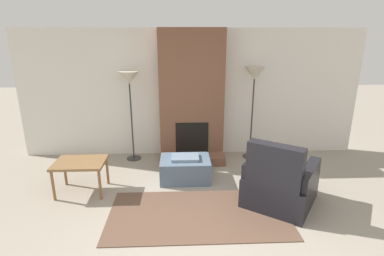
% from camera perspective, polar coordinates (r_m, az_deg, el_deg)
% --- Properties ---
extents(ground_plane, '(24.00, 24.00, 0.00)m').
position_cam_1_polar(ground_plane, '(3.80, 2.06, -23.24)').
color(ground_plane, gray).
extents(wall_back, '(7.01, 0.06, 2.60)m').
position_cam_1_polar(wall_back, '(6.23, -0.16, 6.56)').
color(wall_back, silver).
rests_on(wall_back, ground_plane).
extents(fireplace, '(1.28, 0.75, 2.60)m').
position_cam_1_polar(fireplace, '(6.01, -0.07, 5.37)').
color(fireplace, brown).
rests_on(fireplace, ground_plane).
extents(ottoman, '(0.87, 0.62, 0.44)m').
position_cam_1_polar(ottoman, '(5.35, -1.31, -7.71)').
color(ottoman, slate).
rests_on(ottoman, ground_plane).
extents(armchair, '(1.33, 1.35, 1.06)m').
position_cam_1_polar(armchair, '(4.74, 16.24, -10.41)').
color(armchair, black).
rests_on(armchair, ground_plane).
extents(side_table, '(0.79, 0.59, 0.54)m').
position_cam_1_polar(side_table, '(5.15, -20.54, -6.66)').
color(side_table, brown).
rests_on(side_table, ground_plane).
extents(floor_lamp_left, '(0.40, 0.40, 1.80)m').
position_cam_1_polar(floor_lamp_left, '(5.95, -11.86, 8.52)').
color(floor_lamp_left, '#333333').
rests_on(floor_lamp_left, ground_plane).
extents(floor_lamp_right, '(0.40, 0.40, 1.88)m').
position_cam_1_polar(floor_lamp_right, '(6.04, 11.80, 9.33)').
color(floor_lamp_right, '#333333').
rests_on(floor_lamp_right, ground_plane).
extents(area_rug, '(2.55, 1.31, 0.01)m').
position_cam_1_polar(area_rug, '(4.47, 1.24, -16.09)').
color(area_rug, brown).
rests_on(area_rug, ground_plane).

